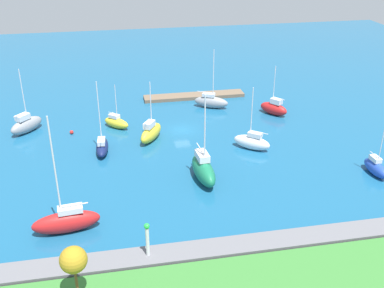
{
  "coord_description": "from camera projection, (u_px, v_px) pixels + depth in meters",
  "views": [
    {
      "loc": [
        11.3,
        67.4,
        30.68
      ],
      "look_at": [
        0.0,
        8.5,
        1.5
      ],
      "focal_mm": 42.82,
      "sensor_mm": 36.0,
      "label": 1
    }
  ],
  "objects": [
    {
      "name": "sailboat_green_by_breakwater",
      "position": [
        203.0,
        169.0,
        59.78
      ],
      "size": [
        2.89,
        7.67,
        12.02
      ],
      "rotation": [
        0.0,
        0.0,
        1.65
      ],
      "color": "#19724C",
      "rests_on": "water"
    },
    {
      "name": "pier_dock",
      "position": [
        194.0,
        96.0,
        88.54
      ],
      "size": [
        19.39,
        3.07,
        0.64
      ],
      "primitive_type": "cube",
      "color": "brown",
      "rests_on": "ground"
    },
    {
      "name": "sailboat_white_far_south",
      "position": [
        252.0,
        142.0,
        68.14
      ],
      "size": [
        5.54,
        5.01,
        9.6
      ],
      "rotation": [
        0.0,
        0.0,
        5.59
      ],
      "color": "white",
      "rests_on": "water"
    },
    {
      "name": "sailboat_red_east_end",
      "position": [
        274.0,
        108.0,
        80.42
      ],
      "size": [
        4.71,
        5.35,
        8.71
      ],
      "rotation": [
        0.0,
        0.0,
        5.36
      ],
      "color": "red",
      "rests_on": "water"
    },
    {
      "name": "park_tree_midwest",
      "position": [
        73.0,
        260.0,
        38.58
      ],
      "size": [
        2.38,
        2.38,
        5.15
      ],
      "color": "brown",
      "rests_on": "shoreline_park"
    },
    {
      "name": "mooring_buoy_red",
      "position": [
        72.0,
        132.0,
        73.33
      ],
      "size": [
        0.61,
        0.61,
        0.61
      ],
      "primitive_type": "sphere",
      "color": "red",
      "rests_on": "water"
    },
    {
      "name": "water",
      "position": [
        182.0,
        130.0,
        74.86
      ],
      "size": [
        160.0,
        160.0,
        0.0
      ],
      "primitive_type": "plane",
      "color": "#19567F",
      "rests_on": "ground"
    },
    {
      "name": "sailboat_blue_west_end",
      "position": [
        376.0,
        167.0,
        61.36
      ],
      "size": [
        1.81,
        4.89,
        9.43
      ],
      "rotation": [
        0.0,
        0.0,
        1.61
      ],
      "color": "#2347B2",
      "rests_on": "water"
    },
    {
      "name": "sailboat_yellow_far_north",
      "position": [
        151.0,
        132.0,
        70.78
      ],
      "size": [
        4.79,
        6.2,
        9.36
      ],
      "rotation": [
        0.0,
        0.0,
        4.16
      ],
      "color": "yellow",
      "rests_on": "water"
    },
    {
      "name": "breakwater",
      "position": [
        235.0,
        249.0,
        46.69
      ],
      "size": [
        73.06,
        2.85,
        1.22
      ],
      "primitive_type": "cube",
      "color": "slate",
      "rests_on": "ground"
    },
    {
      "name": "harbor_beacon",
      "position": [
        147.0,
        237.0,
        43.99
      ],
      "size": [
        0.56,
        0.56,
        3.73
      ],
      "color": "silver",
      "rests_on": "breakwater"
    },
    {
      "name": "sailboat_navy_mid_basin",
      "position": [
        102.0,
        146.0,
        67.2
      ],
      "size": [
        2.1,
        6.06,
        10.79
      ],
      "rotation": [
        0.0,
        0.0,
        4.65
      ],
      "color": "#141E4C",
      "rests_on": "water"
    },
    {
      "name": "sailboat_red_lone_south",
      "position": [
        66.0,
        221.0,
        49.77
      ],
      "size": [
        7.49,
        2.81,
        13.75
      ],
      "rotation": [
        0.0,
        0.0,
        0.1
      ],
      "color": "red",
      "rests_on": "water"
    },
    {
      "name": "sailboat_gray_along_channel",
      "position": [
        211.0,
        101.0,
        83.37
      ],
      "size": [
        6.42,
        4.56,
        10.83
      ],
      "rotation": [
        0.0,
        0.0,
        2.67
      ],
      "color": "gray",
      "rests_on": "water"
    },
    {
      "name": "sailboat_yellow_lone_north",
      "position": [
        116.0,
        122.0,
        75.32
      ],
      "size": [
        4.65,
        4.5,
        7.46
      ],
      "rotation": [
        0.0,
        0.0,
        2.39
      ],
      "color": "yellow",
      "rests_on": "water"
    },
    {
      "name": "sailboat_gray_near_pier",
      "position": [
        26.0,
        124.0,
        73.57
      ],
      "size": [
        5.54,
        6.03,
        10.44
      ],
      "rotation": [
        0.0,
        0.0,
        4.01
      ],
      "color": "gray",
      "rests_on": "water"
    }
  ]
}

